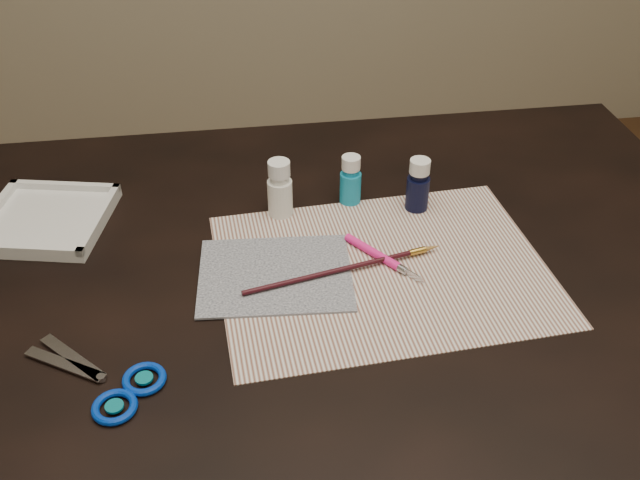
{
  "coord_description": "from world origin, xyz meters",
  "views": [
    {
      "loc": [
        -0.12,
        -0.79,
        1.39
      ],
      "look_at": [
        0.0,
        0.0,
        0.8
      ],
      "focal_mm": 40.0,
      "sensor_mm": 36.0,
      "label": 1
    }
  ],
  "objects": [
    {
      "name": "table",
      "position": [
        0.0,
        0.0,
        0.38
      ],
      "size": [
        1.3,
        0.9,
        0.75
      ],
      "primitive_type": "cube",
      "color": "black",
      "rests_on": "ground"
    },
    {
      "name": "paper",
      "position": [
        0.09,
        -0.02,
        0.75
      ],
      "size": [
        0.49,
        0.38,
        0.0
      ],
      "primitive_type": "cube",
      "rotation": [
        0.0,
        0.0,
        0.06
      ],
      "color": "white",
      "rests_on": "table"
    },
    {
      "name": "canvas",
      "position": [
        -0.07,
        -0.01,
        0.75
      ],
      "size": [
        0.23,
        0.19,
        0.0
      ],
      "primitive_type": "cube",
      "rotation": [
        0.0,
        0.0,
        -0.07
      ],
      "color": "black",
      "rests_on": "paper"
    },
    {
      "name": "paint_bottle_white",
      "position": [
        -0.04,
        0.15,
        0.8
      ],
      "size": [
        0.04,
        0.04,
        0.1
      ],
      "primitive_type": "cylinder",
      "rotation": [
        0.0,
        0.0,
        -0.02
      ],
      "color": "white",
      "rests_on": "table"
    },
    {
      "name": "paint_bottle_cyan",
      "position": [
        0.07,
        0.16,
        0.79
      ],
      "size": [
        0.03,
        0.03,
        0.08
      ],
      "primitive_type": "cylinder",
      "rotation": [
        0.0,
        0.0,
        -0.01
      ],
      "color": "#148DB7",
      "rests_on": "table"
    },
    {
      "name": "paint_bottle_navy",
      "position": [
        0.18,
        0.13,
        0.79
      ],
      "size": [
        0.05,
        0.05,
        0.09
      ],
      "primitive_type": "cylinder",
      "rotation": [
        0.0,
        0.0,
        0.38
      ],
      "color": "black",
      "rests_on": "table"
    },
    {
      "name": "paintbrush",
      "position": [
        0.03,
        -0.02,
        0.76
      ],
      "size": [
        0.3,
        0.08,
        0.01
      ],
      "primitive_type": null,
      "rotation": [
        0.0,
        0.0,
        0.22
      ],
      "color": "black",
      "rests_on": "canvas"
    },
    {
      "name": "craft_knife",
      "position": [
        0.09,
        -0.0,
        0.76
      ],
      "size": [
        0.1,
        0.13,
        0.01
      ],
      "primitive_type": null,
      "rotation": [
        0.0,
        0.0,
        -0.94
      ],
      "color": "#FF208E",
      "rests_on": "paper"
    },
    {
      "name": "scissors",
      "position": [
        -0.31,
        -0.17,
        0.76
      ],
      "size": [
        0.23,
        0.2,
        0.01
      ],
      "primitive_type": null,
      "rotation": [
        0.0,
        0.0,
        2.58
      ],
      "color": "silver",
      "rests_on": "table"
    },
    {
      "name": "palette_tray",
      "position": [
        -0.41,
        0.17,
        0.76
      ],
      "size": [
        0.22,
        0.22,
        0.02
      ],
      "primitive_type": "cube",
      "rotation": [
        0.0,
        0.0,
        -0.22
      ],
      "color": "silver",
      "rests_on": "table"
    }
  ]
}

